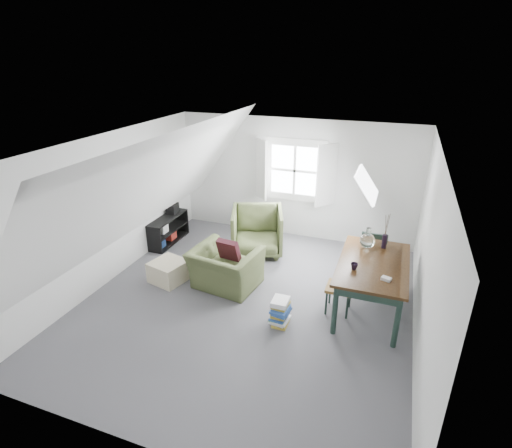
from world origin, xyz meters
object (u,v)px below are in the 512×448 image
at_px(media_shelf, 167,231).
at_px(magazine_stack, 280,312).
at_px(dining_chair_far, 373,255).
at_px(dining_table, 373,269).
at_px(armchair_near, 226,286).
at_px(ottoman, 169,271).
at_px(armchair_far, 257,251).
at_px(dining_chair_near, 342,287).

relative_size(media_shelf, magazine_stack, 2.72).
bearing_deg(dining_chair_far, dining_table, 84.09).
bearing_deg(armchair_near, dining_chair_far, -148.47).
xyz_separation_m(ottoman, dining_chair_far, (3.30, 1.18, 0.33)).
bearing_deg(dining_chair_far, armchair_far, -19.25).
height_order(armchair_near, armchair_far, armchair_far).
bearing_deg(armchair_far, magazine_stack, -81.29).
height_order(dining_table, media_shelf, dining_table).
bearing_deg(magazine_stack, ottoman, 167.10).
xyz_separation_m(armchair_near, dining_chair_near, (1.94, -0.05, 0.43)).
bearing_deg(armchair_far, dining_chair_far, -29.13).
distance_m(armchair_near, dining_table, 2.46).
bearing_deg(armchair_far, ottoman, -144.07).
xyz_separation_m(ottoman, media_shelf, (-0.84, 1.30, 0.07)).
height_order(ottoman, dining_table, dining_table).
xyz_separation_m(dining_table, media_shelf, (-4.19, 1.00, -0.47)).
xyz_separation_m(armchair_near, armchair_far, (0.06, 1.38, 0.00)).
bearing_deg(dining_chair_near, armchair_far, -137.19).
height_order(ottoman, dining_chair_far, dining_chair_far).
bearing_deg(magazine_stack, dining_chair_near, 38.65).
bearing_deg(dining_table, armchair_near, 178.89).
bearing_deg(media_shelf, dining_chair_far, -1.24).
height_order(armchair_far, dining_chair_near, dining_chair_near).
bearing_deg(armchair_far, media_shelf, 168.00).
relative_size(dining_chair_far, media_shelf, 0.90).
relative_size(dining_table, dining_chair_far, 1.68).
bearing_deg(dining_table, media_shelf, 162.30).
height_order(armchair_near, media_shelf, media_shelf).
relative_size(dining_table, media_shelf, 1.51).
relative_size(armchair_near, dining_chair_near, 1.29).
bearing_deg(armchair_far, dining_table, -48.31).
relative_size(armchair_near, media_shelf, 0.97).
xyz_separation_m(dining_table, dining_chair_far, (-0.06, 0.88, -0.21)).
distance_m(armchair_near, dining_chair_near, 1.99).
bearing_deg(dining_chair_far, media_shelf, -11.38).
distance_m(armchair_near, dining_chair_far, 2.56).
distance_m(dining_table, media_shelf, 4.34).
height_order(armchair_near, magazine_stack, magazine_stack).
bearing_deg(dining_chair_far, armchair_near, 14.07).
bearing_deg(dining_chair_near, dining_table, 104.31).
height_order(armchair_near, dining_table, dining_table).
xyz_separation_m(dining_chair_far, media_shelf, (-4.13, 0.12, -0.26)).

